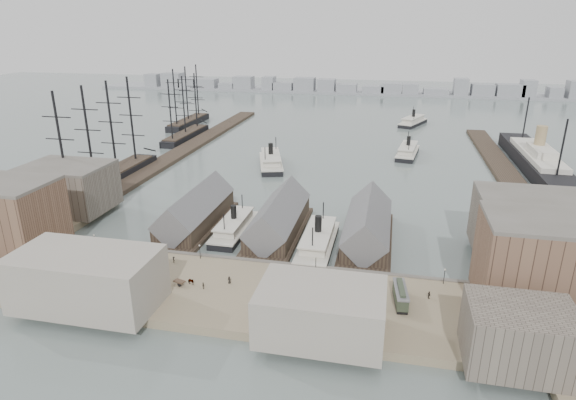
% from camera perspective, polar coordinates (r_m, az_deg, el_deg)
% --- Properties ---
extents(ground, '(900.00, 900.00, 0.00)m').
position_cam_1_polar(ground, '(128.76, -2.87, -7.00)').
color(ground, slate).
rests_on(ground, ground).
extents(quay, '(180.00, 30.00, 2.00)m').
position_cam_1_polar(quay, '(111.55, -5.59, -11.09)').
color(quay, '#7F7055').
rests_on(quay, ground).
extents(seawall, '(180.00, 1.20, 2.30)m').
position_cam_1_polar(seawall, '(123.79, -3.50, -7.59)').
color(seawall, '#59544C').
rests_on(seawall, ground).
extents(west_wharf, '(10.00, 220.00, 1.60)m').
position_cam_1_polar(west_wharf, '(239.54, -12.48, 5.65)').
color(west_wharf, '#2D231C').
rests_on(west_wharf, ground).
extents(east_wharf, '(10.00, 180.00, 1.60)m').
position_cam_1_polar(east_wharf, '(213.96, 24.60, 2.55)').
color(east_wharf, '#2D231C').
rests_on(east_wharf, ground).
extents(ferry_shed_west, '(14.00, 42.00, 12.60)m').
position_cam_1_polar(ferry_shed_west, '(149.47, -10.88, -1.45)').
color(ferry_shed_west, '#2D231C').
rests_on(ferry_shed_west, ground).
extents(ferry_shed_center, '(14.00, 42.00, 12.60)m').
position_cam_1_polar(ferry_shed_center, '(141.68, -1.13, -2.30)').
color(ferry_shed_center, '#2D231C').
rests_on(ferry_shed_center, ground).
extents(ferry_shed_east, '(14.00, 42.00, 12.60)m').
position_cam_1_polar(ferry_shed_east, '(138.40, 9.42, -3.14)').
color(ferry_shed_east, '#2D231C').
rests_on(ferry_shed_east, ground).
extents(warehouse_west_back, '(26.00, 20.00, 14.00)m').
position_cam_1_polar(warehouse_west_back, '(170.58, -24.58, 1.31)').
color(warehouse_west_back, '#60564C').
rests_on(warehouse_west_back, west_land).
extents(warehouse_east_front, '(30.00, 18.00, 19.00)m').
position_cam_1_polar(warehouse_east_front, '(114.75, 29.17, -6.88)').
color(warehouse_east_front, brown).
rests_on(warehouse_east_front, east_land).
extents(warehouse_east_back, '(28.00, 20.00, 15.00)m').
position_cam_1_polar(warehouse_east_back, '(139.83, 26.92, -2.75)').
color(warehouse_east_back, '#60564C').
rests_on(warehouse_east_back, east_land).
extents(street_bldg_center, '(24.00, 16.00, 10.00)m').
position_cam_1_polar(street_bldg_center, '(94.52, 3.94, -13.03)').
color(street_bldg_center, gray).
rests_on(street_bldg_center, quay).
extents(street_bldg_west, '(30.00, 16.00, 12.00)m').
position_cam_1_polar(street_bldg_west, '(111.34, -22.72, -8.64)').
color(street_bldg_west, gray).
rests_on(street_bldg_west, quay).
extents(street_bldg_east, '(18.00, 14.00, 11.00)m').
position_cam_1_polar(street_bldg_east, '(95.95, 25.70, -14.33)').
color(street_bldg_east, '#60564C').
rests_on(street_bldg_east, quay).
extents(lamp_post_far_w, '(0.44, 0.44, 3.92)m').
position_cam_1_polar(lamp_post_far_w, '(139.05, -21.96, -4.26)').
color(lamp_post_far_w, black).
rests_on(lamp_post_far_w, quay).
extents(lamp_post_near_w, '(0.44, 0.44, 3.92)m').
position_cam_1_polar(lamp_post_near_w, '(125.28, -10.42, -5.74)').
color(lamp_post_near_w, black).
rests_on(lamp_post_near_w, quay).
extents(lamp_post_near_e, '(0.44, 0.44, 3.92)m').
position_cam_1_polar(lamp_post_near_e, '(117.72, 3.32, -7.18)').
color(lamp_post_near_e, black).
rests_on(lamp_post_near_e, quay).
extents(lamp_post_far_e, '(0.44, 0.44, 3.92)m').
position_cam_1_polar(lamp_post_far_e, '(117.55, 18.07, -8.27)').
color(lamp_post_far_e, black).
rests_on(lamp_post_far_e, quay).
extents(far_shore, '(500.00, 40.00, 15.72)m').
position_cam_1_polar(far_shore, '(449.18, 8.24, 12.89)').
color(far_shore, gray).
rests_on(far_shore, ground).
extents(ferry_docked_west, '(7.82, 26.07, 9.31)m').
position_cam_1_polar(ferry_docked_west, '(143.90, -6.40, -3.12)').
color(ferry_docked_west, black).
rests_on(ferry_docked_west, ground).
extents(ferry_docked_east, '(8.76, 29.19, 10.42)m').
position_cam_1_polar(ferry_docked_east, '(133.25, 3.56, -4.87)').
color(ferry_docked_east, black).
rests_on(ferry_docked_east, ground).
extents(ferry_open_near, '(17.80, 32.33, 11.06)m').
position_cam_1_polar(ferry_open_near, '(210.58, -2.05, 4.65)').
color(ferry_open_near, black).
rests_on(ferry_open_near, ground).
extents(ferry_open_mid, '(12.05, 28.75, 9.96)m').
position_cam_1_polar(ferry_open_mid, '(235.36, 14.00, 5.66)').
color(ferry_open_mid, black).
rests_on(ferry_open_mid, ground).
extents(ferry_open_far, '(18.78, 29.68, 10.20)m').
position_cam_1_polar(ferry_open_far, '(310.69, 14.59, 9.02)').
color(ferry_open_far, black).
rests_on(ferry_open_far, ground).
extents(sailing_ship_near, '(9.44, 65.01, 38.80)m').
position_cam_1_polar(sailing_ship_near, '(199.09, -20.71, 2.50)').
color(sailing_ship_near, black).
rests_on(sailing_ship_near, ground).
extents(sailing_ship_mid, '(8.12, 46.90, 33.37)m').
position_cam_1_polar(sailing_ship_mid, '(269.62, -12.02, 7.61)').
color(sailing_ship_mid, black).
rests_on(sailing_ship_mid, ground).
extents(sailing_ship_far, '(8.56, 47.56, 35.20)m').
position_cam_1_polar(sailing_ship_far, '(306.64, -11.71, 9.14)').
color(sailing_ship_far, black).
rests_on(sailing_ship_far, ground).
extents(ocean_steamer, '(12.94, 94.60, 18.92)m').
position_cam_1_polar(ocean_steamer, '(231.23, 27.37, 4.18)').
color(ocean_steamer, black).
rests_on(ocean_steamer, ground).
extents(tram, '(3.64, 10.09, 3.51)m').
position_cam_1_polar(tram, '(107.98, 13.18, -10.99)').
color(tram, black).
rests_on(tram, quay).
extents(horse_cart_left, '(4.81, 3.06, 1.60)m').
position_cam_1_polar(horse_cart_left, '(132.31, -24.09, -6.73)').
color(horse_cart_left, black).
rests_on(horse_cart_left, quay).
extents(horse_cart_center, '(5.00, 2.66, 1.65)m').
position_cam_1_polar(horse_cart_center, '(114.76, -11.83, -9.45)').
color(horse_cart_center, black).
rests_on(horse_cart_center, quay).
extents(horse_cart_right, '(4.63, 3.50, 1.42)m').
position_cam_1_polar(horse_cart_right, '(103.07, 2.82, -12.73)').
color(horse_cart_right, black).
rests_on(horse_cart_right, quay).
extents(pedestrian_0, '(0.76, 0.63, 1.82)m').
position_cam_1_polar(pedestrian_0, '(136.58, -21.54, -5.47)').
color(pedestrian_0, black).
rests_on(pedestrian_0, quay).
extents(pedestrian_1, '(0.96, 1.07, 1.79)m').
position_cam_1_polar(pedestrian_1, '(129.68, -22.36, -6.98)').
color(pedestrian_1, black).
rests_on(pedestrian_1, quay).
extents(pedestrian_2, '(1.18, 1.17, 1.63)m').
position_cam_1_polar(pedestrian_2, '(125.51, -13.38, -6.88)').
color(pedestrian_2, black).
rests_on(pedestrian_2, quay).
extents(pedestrian_3, '(0.69, 1.00, 1.58)m').
position_cam_1_polar(pedestrian_3, '(112.59, -10.02, -9.95)').
color(pedestrian_3, black).
rests_on(pedestrian_3, quay).
extents(pedestrian_4, '(0.94, 0.70, 1.75)m').
position_cam_1_polar(pedestrian_4, '(113.79, -6.97, -9.39)').
color(pedestrian_4, black).
rests_on(pedestrian_4, quay).
extents(pedestrian_5, '(0.76, 0.81, 1.78)m').
position_cam_1_polar(pedestrian_5, '(107.97, 0.27, -10.96)').
color(pedestrian_5, black).
rests_on(pedestrian_5, quay).
extents(pedestrian_6, '(0.97, 0.97, 1.59)m').
position_cam_1_polar(pedestrian_6, '(116.05, 3.63, -8.69)').
color(pedestrian_6, black).
rests_on(pedestrian_6, quay).
extents(pedestrian_7, '(0.91, 1.25, 1.74)m').
position_cam_1_polar(pedestrian_7, '(105.85, 10.94, -12.08)').
color(pedestrian_7, black).
rests_on(pedestrian_7, quay).
extents(pedestrian_8, '(0.84, 1.13, 1.78)m').
position_cam_1_polar(pedestrian_8, '(111.60, 16.37, -10.75)').
color(pedestrian_8, black).
rests_on(pedestrian_8, quay).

